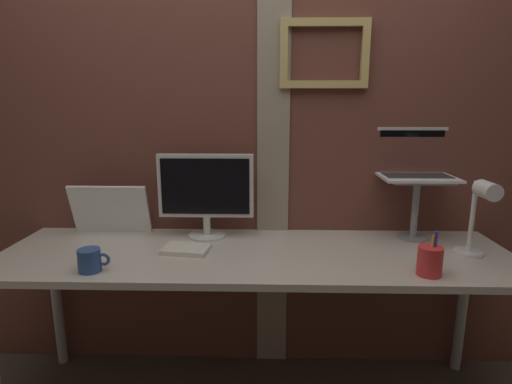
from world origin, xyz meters
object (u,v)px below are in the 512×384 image
object	(u,v)px
whiteboard_panel	(110,210)
desk_lamp	(480,211)
pen_cup	(430,261)
coffee_mug	(90,260)
laptop	(414,164)
monitor	(206,190)

from	to	relation	value
whiteboard_panel	desk_lamp	xyz separation A→B (m)	(1.66, -0.30, 0.09)
pen_cup	coffee_mug	world-z (taller)	pen_cup
laptop	whiteboard_panel	bearing A→B (deg)	-178.90
laptop	coffee_mug	world-z (taller)	laptop
whiteboard_panel	pen_cup	bearing A→B (deg)	-18.40
monitor	laptop	distance (m)	1.01
whiteboard_panel	pen_cup	world-z (taller)	whiteboard_panel
pen_cup	coffee_mug	distance (m)	1.31
laptop	desk_lamp	xyz separation A→B (m)	(0.17, -0.32, -0.15)
whiteboard_panel	coffee_mug	bearing A→B (deg)	-78.80
monitor	pen_cup	xyz separation A→B (m)	(0.92, -0.43, -0.18)
monitor	pen_cup	distance (m)	1.03
laptop	whiteboard_panel	size ratio (longest dim) A/B	0.89
monitor	pen_cup	size ratio (longest dim) A/B	2.61
coffee_mug	whiteboard_panel	bearing A→B (deg)	101.20
whiteboard_panel	pen_cup	xyz separation A→B (m)	(1.40, -0.47, -0.07)
monitor	desk_lamp	bearing A→B (deg)	-12.39
desk_lamp	pen_cup	distance (m)	0.34
desk_lamp	pen_cup	bearing A→B (deg)	-146.43
coffee_mug	desk_lamp	bearing A→B (deg)	6.20
whiteboard_panel	coffee_mug	xyz separation A→B (m)	(0.09, -0.47, -0.08)
monitor	coffee_mug	world-z (taller)	monitor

